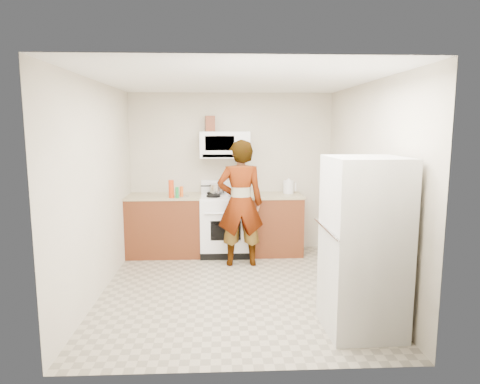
{
  "coord_description": "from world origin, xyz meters",
  "views": [
    {
      "loc": [
        -0.18,
        -5.02,
        1.98
      ],
      "look_at": [
        0.08,
        0.55,
        1.12
      ],
      "focal_mm": 32.0,
      "sensor_mm": 36.0,
      "label": 1
    }
  ],
  "objects": [
    {
      "name": "tray",
      "position": [
        0.08,
        1.4,
        0.96
      ],
      "size": [
        0.28,
        0.22,
        0.05
      ],
      "primitive_type": "cube",
      "rotation": [
        0.0,
        0.0,
        0.25
      ],
      "color": "silver",
      "rests_on": "gas_range"
    },
    {
      "name": "saucepan",
      "position": [
        -0.22,
        1.6,
        1.02
      ],
      "size": [
        0.25,
        0.25,
        0.13
      ],
      "primitive_type": "cylinder",
      "rotation": [
        0.0,
        0.0,
        0.08
      ],
      "color": "#BBBBC0",
      "rests_on": "gas_range"
    },
    {
      "name": "pot_lid",
      "position": [
        -0.76,
        1.36,
        0.94
      ],
      "size": [
        0.24,
        0.24,
        0.01
      ],
      "primitive_type": "cylinder",
      "rotation": [
        0.0,
        0.0,
        0.04
      ],
      "color": "white",
      "rests_on": "counter_left"
    },
    {
      "name": "bottle_spray",
      "position": [
        -0.9,
        1.25,
        1.07
      ],
      "size": [
        0.1,
        0.1,
        0.26
      ],
      "primitive_type": "cylinder",
      "rotation": [
        0.0,
        0.0,
        -0.43
      ],
      "color": "red",
      "rests_on": "counter_left"
    },
    {
      "name": "right_wall",
      "position": [
        1.59,
        0.0,
        1.25
      ],
      "size": [
        0.02,
        3.6,
        2.5
      ],
      "primitive_type": "cube",
      "color": "beige",
      "rests_on": "floor"
    },
    {
      "name": "person",
      "position": [
        0.11,
        0.94,
        0.9
      ],
      "size": [
        0.67,
        0.45,
        1.8
      ],
      "primitive_type": "imported",
      "rotation": [
        0.0,
        0.0,
        3.17
      ],
      "color": "tan",
      "rests_on": "floor"
    },
    {
      "name": "fridge",
      "position": [
        1.19,
        -1.13,
        0.85
      ],
      "size": [
        0.72,
        0.72,
        1.7
      ],
      "primitive_type": "cube",
      "rotation": [
        0.0,
        0.0,
        0.03
      ],
      "color": "silver",
      "rests_on": "floor"
    },
    {
      "name": "counter_left",
      "position": [
        -1.04,
        1.49,
        0.92
      ],
      "size": [
        1.14,
        0.64,
        0.03
      ],
      "primitive_type": "cube",
      "color": "tan",
      "rests_on": "cabinet_left"
    },
    {
      "name": "microwave",
      "position": [
        -0.1,
        1.61,
        1.7
      ],
      "size": [
        0.76,
        0.38,
        0.4
      ],
      "primitive_type": "cube",
      "color": "white",
      "rests_on": "back_wall"
    },
    {
      "name": "broom",
      "position": [
        1.56,
        1.09,
        0.59
      ],
      "size": [
        0.21,
        0.18,
        1.17
      ],
      "primitive_type": "cylinder",
      "rotation": [
        0.14,
        -0.14,
        -0.1
      ],
      "color": "white",
      "rests_on": "floor"
    },
    {
      "name": "floor",
      "position": [
        0.0,
        0.0,
        0.0
      ],
      "size": [
        3.6,
        3.6,
        0.0
      ],
      "primitive_type": "plane",
      "color": "gray",
      "rests_on": "ground"
    },
    {
      "name": "jug",
      "position": [
        -0.33,
        1.66,
        2.02
      ],
      "size": [
        0.16,
        0.16,
        0.24
      ],
      "primitive_type": "cube",
      "rotation": [
        0.0,
        0.0,
        0.15
      ],
      "color": "#612A17",
      "rests_on": "microwave"
    },
    {
      "name": "counter_right",
      "position": [
        0.68,
        1.49,
        0.92
      ],
      "size": [
        0.82,
        0.64,
        0.03
      ],
      "primitive_type": "cube",
      "color": "tan",
      "rests_on": "cabinet_right"
    },
    {
      "name": "cabinet_left",
      "position": [
        -1.04,
        1.49,
        0.45
      ],
      "size": [
        1.12,
        0.62,
        0.9
      ],
      "primitive_type": "cube",
      "color": "#622E17",
      "rests_on": "floor"
    },
    {
      "name": "back_wall",
      "position": [
        0.0,
        1.79,
        1.25
      ],
      "size": [
        3.2,
        0.02,
        2.5
      ],
      "primitive_type": "cube",
      "color": "beige",
      "rests_on": "floor"
    },
    {
      "name": "kettle",
      "position": [
        0.9,
        1.59,
        1.03
      ],
      "size": [
        0.17,
        0.17,
        0.2
      ],
      "primitive_type": "cylinder",
      "rotation": [
        0.0,
        0.0,
        -0.04
      ],
      "color": "silver",
      "rests_on": "counter_right"
    },
    {
      "name": "bottle_green_cap",
      "position": [
        -0.81,
        1.23,
        1.02
      ],
      "size": [
        0.07,
        0.07,
        0.16
      ],
      "primitive_type": "cylinder",
      "rotation": [
        0.0,
        0.0,
        0.44
      ],
      "color": "#178337",
      "rests_on": "counter_left"
    },
    {
      "name": "gas_range",
      "position": [
        -0.1,
        1.48,
        0.49
      ],
      "size": [
        0.76,
        0.65,
        1.13
      ],
      "color": "white",
      "rests_on": "floor"
    },
    {
      "name": "cabinet_right",
      "position": [
        0.68,
        1.49,
        0.45
      ],
      "size": [
        0.8,
        0.62,
        0.9
      ],
      "primitive_type": "cube",
      "color": "#622E17",
      "rests_on": "floor"
    },
    {
      "name": "bottle_hot_sauce",
      "position": [
        -0.75,
        1.31,
        1.02
      ],
      "size": [
        0.05,
        0.05,
        0.16
      ],
      "primitive_type": "cylinder",
      "rotation": [
        0.0,
        0.0,
        -0.02
      ],
      "color": "#E15919",
      "rests_on": "counter_left"
    }
  ]
}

